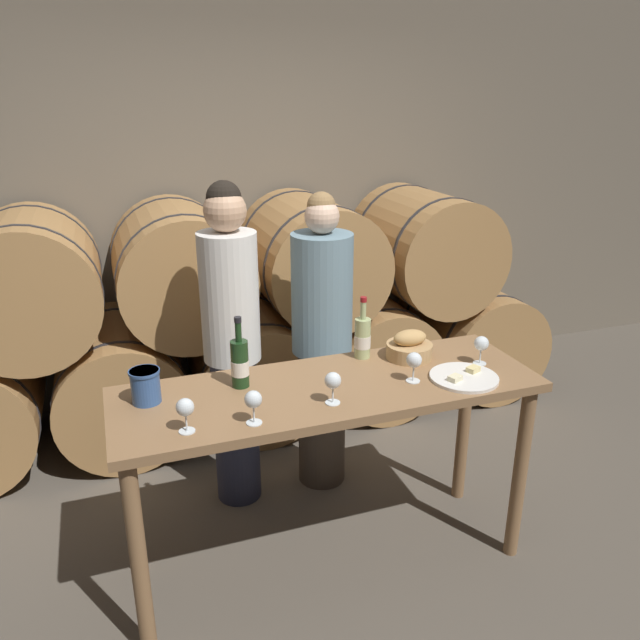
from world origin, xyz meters
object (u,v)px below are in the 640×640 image
tasting_table (329,414)px  wine_glass_far_left (185,409)px  wine_glass_right (414,361)px  wine_glass_far_right (481,344)px  wine_bottle_red (240,363)px  blue_crock (145,385)px  person_left (232,344)px  wine_glass_center (333,382)px  wine_glass_left (253,401)px  bread_basket (409,347)px  wine_bottle_white (363,337)px  person_right (322,344)px  cheese_plate (464,377)px

tasting_table → wine_glass_far_left: bearing=-163.7°
wine_glass_right → wine_glass_far_right: 0.37m
wine_bottle_red → blue_crock: size_ratio=2.23×
person_left → wine_glass_center: size_ratio=12.75×
person_left → wine_glass_center: bearing=-73.5°
blue_crock → wine_glass_left: size_ratio=1.04×
tasting_table → blue_crock: blue_crock is taller
person_left → wine_glass_left: person_left is taller
wine_glass_center → wine_glass_right: bearing=10.1°
bread_basket → wine_bottle_white: bearing=158.5°
wine_glass_center → wine_glass_far_right: 0.77m
wine_bottle_red → bread_basket: 0.80m
wine_glass_center → wine_glass_right: 0.40m
tasting_table → bread_basket: bearing=18.3°
person_left → wine_glass_far_right: 1.20m
wine_glass_far_right → wine_bottle_red: bearing=172.5°
wine_glass_far_left → wine_glass_right: (0.96, 0.10, 0.00)m
person_right → wine_bottle_red: size_ratio=5.26×
wine_glass_center → wine_bottle_white: bearing=52.7°
cheese_plate → wine_glass_center: bearing=-178.4°
wine_glass_far_right → wine_glass_left: bearing=-170.5°
tasting_table → wine_glass_far_right: (0.71, -0.02, 0.23)m
wine_bottle_red → cheese_plate: size_ratio=1.05×
person_left → cheese_plate: bearing=-42.8°
person_right → wine_glass_right: size_ratio=12.18×
wine_bottle_red → bread_basket: wine_bottle_red is taller
tasting_table → person_right: (0.20, 0.64, 0.05)m
tasting_table → wine_glass_far_right: wine_glass_far_right is taller
cheese_plate → wine_glass_center: size_ratio=2.21×
wine_bottle_white → wine_bottle_red: bearing=-169.8°
wine_glass_left → cheese_plate: bearing=4.1°
person_right → blue_crock: person_right is taller
tasting_table → wine_bottle_white: size_ratio=6.15×
wine_glass_far_left → wine_glass_center: (0.57, 0.03, 0.00)m
tasting_table → bread_basket: (0.45, 0.15, 0.19)m
tasting_table → wine_glass_right: bearing=-13.4°
blue_crock → wine_glass_right: blue_crock is taller
wine_glass_center → wine_glass_far_left: bearing=-177.2°
wine_bottle_white → wine_glass_right: wine_bottle_white is taller
person_left → wine_bottle_white: 0.68m
person_right → wine_glass_far_left: person_right is taller
wine_glass_far_left → wine_glass_far_right: same height
person_left → wine_bottle_red: person_left is taller
cheese_plate → bread_basket: bearing=112.6°
wine_bottle_white → wine_glass_center: (-0.29, -0.38, -0.00)m
wine_bottle_red → wine_glass_center: (0.31, -0.27, -0.01)m
wine_bottle_red → wine_glass_far_right: (1.06, -0.14, -0.01)m
tasting_table → wine_bottle_white: 0.41m
wine_bottle_red → blue_crock: bearing=-177.7°
wine_bottle_red → wine_glass_far_left: size_ratio=2.32×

